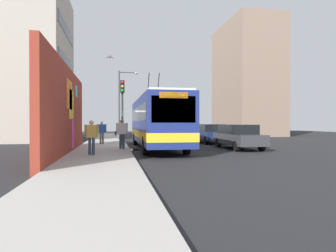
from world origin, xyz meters
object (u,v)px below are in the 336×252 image
at_px(pedestrian_at_curb, 122,131).
at_px(traffic_light, 122,102).
at_px(parked_car_red, 193,131).
at_px(street_lamp, 121,100).
at_px(pedestrian_midblock, 102,131).
at_px(parked_car_black, 180,130).
at_px(parked_car_navy, 210,133).
at_px(pedestrian_near_wall, 92,134).
at_px(city_bus, 156,120).
at_px(parked_car_dark_gray, 238,136).

xyz_separation_m(pedestrian_at_curb, traffic_light, (2.54, -0.10, 1.94)).
relative_size(parked_car_red, pedestrian_at_curb, 2.79).
bearing_deg(pedestrian_at_curb, street_lamp, -1.19).
relative_size(pedestrian_midblock, street_lamp, 0.26).
bearing_deg(parked_car_black, traffic_light, 154.29).
xyz_separation_m(parked_car_navy, street_lamp, (4.29, 7.24, 3.02)).
bearing_deg(pedestrian_near_wall, pedestrian_midblock, -1.33).
height_order(parked_car_black, street_lamp, street_lamp).
xyz_separation_m(city_bus, parked_car_dark_gray, (-1.01, -5.20, -1.02)).
xyz_separation_m(traffic_light, street_lamp, (7.73, -0.11, 0.73)).
height_order(parked_car_navy, pedestrian_at_curb, pedestrian_at_curb).
distance_m(pedestrian_near_wall, traffic_light, 6.31).
relative_size(parked_car_dark_gray, parked_car_navy, 0.98).
bearing_deg(pedestrian_near_wall, parked_car_dark_gray, -69.11).
height_order(parked_car_dark_gray, pedestrian_near_wall, pedestrian_near_wall).
bearing_deg(pedestrian_midblock, pedestrian_near_wall, 178.67).
relative_size(parked_car_navy, parked_car_red, 1.00).
distance_m(city_bus, parked_car_black, 17.42).
height_order(parked_car_navy, parked_car_red, same).
bearing_deg(city_bus, parked_car_black, -17.40).
bearing_deg(traffic_light, parked_car_black, -25.71).
bearing_deg(city_bus, pedestrian_midblock, 48.49).
relative_size(parked_car_dark_gray, traffic_light, 1.08).
bearing_deg(parked_car_black, pedestrian_midblock, 146.72).
relative_size(parked_car_navy, pedestrian_near_wall, 2.92).
xyz_separation_m(parked_car_navy, pedestrian_at_curb, (-5.98, 7.45, 0.35)).
xyz_separation_m(parked_car_navy, traffic_light, (-3.44, 7.35, 2.29)).
xyz_separation_m(parked_car_dark_gray, pedestrian_near_wall, (-3.43, 8.98, 0.30)).
relative_size(parked_car_black, pedestrian_midblock, 2.67).
bearing_deg(pedestrian_at_curb, parked_car_black, -22.71).
relative_size(city_bus, parked_car_black, 2.59).
bearing_deg(parked_car_navy, city_bus, 132.49).
height_order(parked_car_red, traffic_light, traffic_light).
distance_m(parked_car_red, pedestrian_midblock, 11.35).
bearing_deg(pedestrian_midblock, pedestrian_at_curb, -163.02).
bearing_deg(street_lamp, traffic_light, 179.19).
height_order(parked_car_dark_gray, pedestrian_midblock, pedestrian_midblock).
bearing_deg(pedestrian_near_wall, parked_car_red, -31.28).
xyz_separation_m(parked_car_black, pedestrian_near_wall, (-21.03, 8.98, 0.30)).
bearing_deg(parked_car_navy, traffic_light, 115.08).
height_order(city_bus, pedestrian_midblock, city_bus).
bearing_deg(pedestrian_near_wall, street_lamp, -7.34).
bearing_deg(pedestrian_midblock, city_bus, -131.51).
xyz_separation_m(pedestrian_near_wall, street_lamp, (13.49, -1.74, 2.72)).
distance_m(parked_car_dark_gray, pedestrian_midblock, 9.75).
relative_size(parked_car_navy, street_lamp, 0.76).
height_order(parked_car_red, pedestrian_near_wall, pedestrian_near_wall).
bearing_deg(parked_car_black, pedestrian_near_wall, 156.88).
distance_m(traffic_light, street_lamp, 7.77).
bearing_deg(street_lamp, pedestrian_midblock, 165.12).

